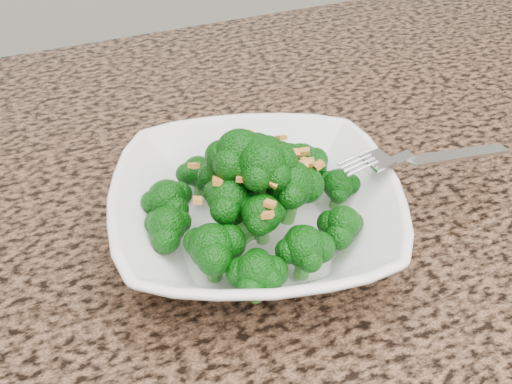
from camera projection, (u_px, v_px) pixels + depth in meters
name	position (u px, v px, depth m)	size (l,w,h in m)	color
granite_counter	(262.00, 348.00, 0.45)	(1.64, 1.04, 0.03)	brown
bowl	(256.00, 215.00, 0.50)	(0.22, 0.22, 0.05)	white
broccoli_pile	(256.00, 153.00, 0.47)	(0.20, 0.20, 0.06)	#094D08
garlic_topping	(256.00, 112.00, 0.44)	(0.12, 0.12, 0.01)	orange
fork	(404.00, 158.00, 0.50)	(0.18, 0.03, 0.01)	silver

